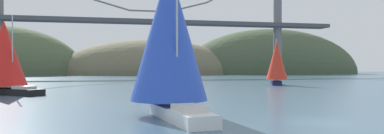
{
  "coord_description": "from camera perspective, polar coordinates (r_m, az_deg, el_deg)",
  "views": [
    {
      "loc": [
        -13.15,
        -21.31,
        3.62
      ],
      "look_at": [
        0.0,
        35.84,
        3.41
      ],
      "focal_mm": 34.85,
      "sensor_mm": 36.0,
      "label": 1
    }
  ],
  "objects": [
    {
      "name": "headland_center",
      "position": [
        157.4,
        -6.34,
        -1.11
      ],
      "size": [
        79.05,
        44.0,
        28.91
      ],
      "primitive_type": "ellipsoid",
      "color": "#6B664C",
      "rests_on": "ground_plane"
    },
    {
      "name": "sailboat_scarlet_sail",
      "position": [
        70.98,
        12.84,
        0.76
      ],
      "size": [
        5.4,
        8.09,
        8.66
      ],
      "color": "#191E4C",
      "rests_on": "ground_plane"
    },
    {
      "name": "channel_buoy",
      "position": [
        45.6,
        -8.24,
        -3.88
      ],
      "size": [
        1.1,
        1.1,
        2.64
      ],
      "color": "red",
      "rests_on": "ground_plane"
    },
    {
      "name": "headland_right",
      "position": [
        172.62,
        12.12,
        -1.0
      ],
      "size": [
        83.19,
        44.0,
        40.32
      ],
      "primitive_type": "ellipsoid",
      "color": "#425138",
      "rests_on": "ground_plane"
    },
    {
      "name": "ground_plane",
      "position": [
        25.3,
        18.71,
        -8.03
      ],
      "size": [
        360.0,
        360.0,
        0.0
      ],
      "primitive_type": "plane",
      "color": "#426075"
    },
    {
      "name": "suspension_bridge",
      "position": [
        118.03,
        -6.51,
        7.58
      ],
      "size": [
        122.72,
        6.0,
        41.1
      ],
      "color": "slate",
      "rests_on": "ground_plane"
    },
    {
      "name": "sailboat_red_spinnaker",
      "position": [
        52.77,
        -26.76,
        1.66
      ],
      "size": [
        9.49,
        9.14,
        9.91
      ],
      "color": "black",
      "rests_on": "ground_plane"
    },
    {
      "name": "sailboat_blue_spinnaker",
      "position": [
        26.97,
        -3.46,
        4.86
      ],
      "size": [
        6.26,
        10.12,
        11.42
      ],
      "color": "white",
      "rests_on": "ground_plane"
    }
  ]
}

